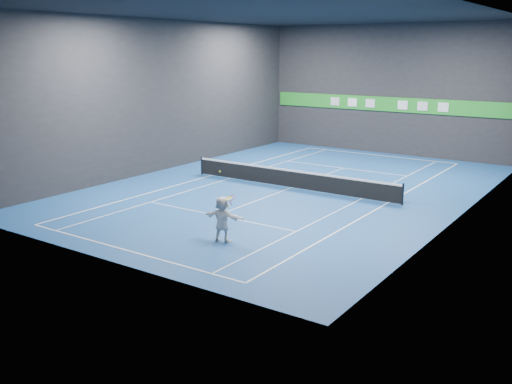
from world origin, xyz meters
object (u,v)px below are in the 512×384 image
Objects in this scene: tennis_ball at (220,171)px; tennis_racket at (231,199)px; player at (222,219)px; tennis_net at (291,178)px.

tennis_racket is (0.45, 0.06, -1.03)m from tennis_ball.
tennis_ball reaches higher than player.
tennis_ball is at bearing 1.90° from player.
player is 9.38m from tennis_net.
tennis_racket is (0.38, 0.05, 0.83)m from player.
tennis_racket is at bearing -72.96° from tennis_net.
tennis_racket reaches higher than tennis_net.
player is 1.86m from tennis_ball.
tennis_ball is 0.12× the size of tennis_racket.
player is 24.67× the size of tennis_ball.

